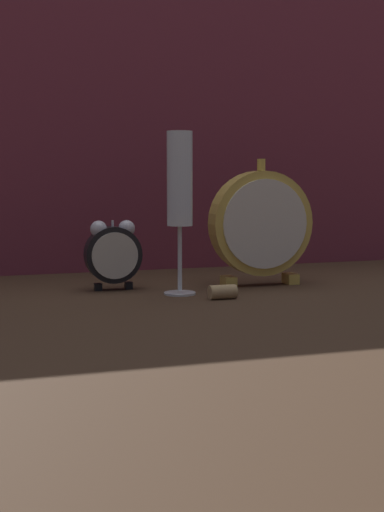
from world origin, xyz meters
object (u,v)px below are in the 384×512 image
(mantel_clock_silver, at_px, (261,224))
(champagne_flute, at_px, (180,190))
(wine_cork, at_px, (223,292))
(alarm_clock_twin_bell, at_px, (113,252))

(mantel_clock_silver, xyz_separation_m, champagne_flute, (-0.16, -0.05, 0.06))
(wine_cork, bearing_deg, mantel_clock_silver, 44.72)
(wine_cork, bearing_deg, alarm_clock_twin_bell, 135.94)
(mantel_clock_silver, bearing_deg, champagne_flute, -164.07)
(mantel_clock_silver, bearing_deg, wine_cork, -135.28)
(champagne_flute, bearing_deg, wine_cork, -51.78)
(alarm_clock_twin_bell, bearing_deg, wine_cork, -44.06)
(mantel_clock_silver, distance_m, wine_cork, 0.18)
(alarm_clock_twin_bell, bearing_deg, mantel_clock_silver, -6.62)
(alarm_clock_twin_bell, xyz_separation_m, champagne_flute, (0.09, -0.07, 0.10))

